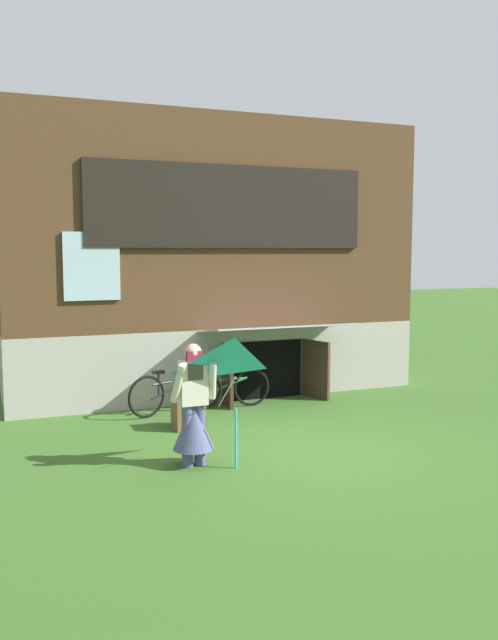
% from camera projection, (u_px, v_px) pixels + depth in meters
% --- Properties ---
extents(ground_plane, '(60.00, 60.00, 0.00)m').
position_uv_depth(ground_plane, '(306.00, 447.00, 9.14)').
color(ground_plane, '#386023').
extents(log_house, '(7.57, 5.77, 5.05)m').
position_uv_depth(log_house, '(191.00, 258.00, 13.79)').
color(log_house, '#9E998E').
rests_on(log_house, ground_plane).
extents(person, '(0.61, 0.52, 1.54)m').
position_uv_depth(person, '(194.00, 415.00, 8.28)').
color(person, '#474C75').
rests_on(person, ground_plane).
extents(kite, '(0.94, 0.98, 1.55)m').
position_uv_depth(kite, '(235.00, 373.00, 7.83)').
color(kite, '#2DB2CC').
rests_on(kite, ground_plane).
extents(bicycle_green, '(1.53, 0.09, 0.70)m').
position_uv_depth(bicycle_green, '(227.00, 388.00, 11.38)').
color(bicycle_green, black).
rests_on(bicycle_green, ground_plane).
extents(bicycle_black, '(1.54, 0.58, 0.74)m').
position_uv_depth(bicycle_black, '(170.00, 392.00, 10.99)').
color(bicycle_black, black).
rests_on(bicycle_black, ground_plane).
extents(wooden_crate, '(0.44, 0.38, 0.46)m').
position_uv_depth(wooden_crate, '(188.00, 414.00, 10.06)').
color(wooden_crate, brown).
rests_on(wooden_crate, ground_plane).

